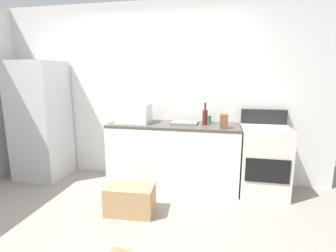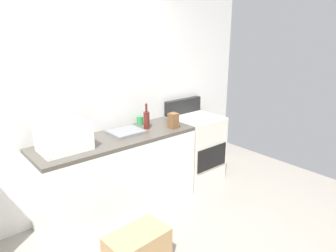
# 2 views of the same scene
# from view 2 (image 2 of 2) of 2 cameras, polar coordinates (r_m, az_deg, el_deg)

# --- Properties ---
(wall_back) EXTENTS (5.00, 0.10, 2.60)m
(wall_back) POSITION_cam_2_polar(r_m,az_deg,el_deg) (3.46, -17.12, 4.73)
(wall_back) COLOR silver
(wall_back) RESTS_ON ground_plane
(kitchen_counter) EXTENTS (1.80, 0.60, 0.90)m
(kitchen_counter) POSITION_cam_2_polar(r_m,az_deg,el_deg) (3.56, -9.13, -8.84)
(kitchen_counter) COLOR white
(kitchen_counter) RESTS_ON ground_plane
(stove_oven) EXTENTS (0.60, 0.61, 1.10)m
(stove_oven) POSITION_cam_2_polar(r_m,az_deg,el_deg) (4.25, 5.01, -3.98)
(stove_oven) COLOR silver
(stove_oven) RESTS_ON ground_plane
(microwave) EXTENTS (0.46, 0.34, 0.27)m
(microwave) POSITION_cam_2_polar(r_m,az_deg,el_deg) (3.11, -18.65, -1.89)
(microwave) COLOR white
(microwave) RESTS_ON kitchen_counter
(sink_basin) EXTENTS (0.36, 0.32, 0.03)m
(sink_basin) POSITION_cam_2_polar(r_m,az_deg,el_deg) (3.50, -7.78, -1.06)
(sink_basin) COLOR slate
(sink_basin) RESTS_ON kitchen_counter
(wine_bottle) EXTENTS (0.07, 0.07, 0.30)m
(wine_bottle) POSITION_cam_2_polar(r_m,az_deg,el_deg) (3.60, -3.97, 1.20)
(wine_bottle) COLOR #591E19
(wine_bottle) RESTS_ON kitchen_counter
(coffee_mug) EXTENTS (0.08, 0.08, 0.10)m
(coffee_mug) POSITION_cam_2_polar(r_m,az_deg,el_deg) (3.79, -5.18, 1.05)
(coffee_mug) COLOR #338C4C
(coffee_mug) RESTS_ON kitchen_counter
(knife_block) EXTENTS (0.10, 0.10, 0.18)m
(knife_block) POSITION_cam_2_polar(r_m,az_deg,el_deg) (3.62, 0.98, 0.99)
(knife_block) COLOR brown
(knife_block) RESTS_ON kitchen_counter
(cardboard_box_large) EXTENTS (0.56, 0.36, 0.33)m
(cardboard_box_large) POSITION_cam_2_polar(r_m,az_deg,el_deg) (2.94, -5.64, -21.64)
(cardboard_box_large) COLOR tan
(cardboard_box_large) RESTS_ON ground_plane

